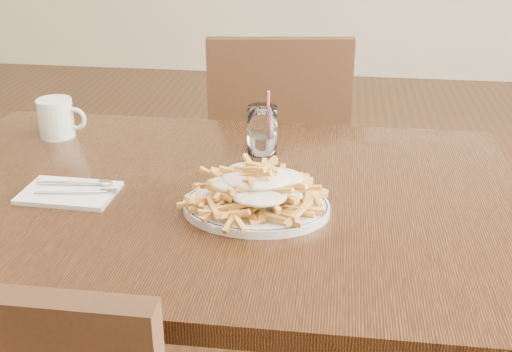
# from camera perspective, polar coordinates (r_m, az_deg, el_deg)

# --- Properties ---
(table) EXTENTS (1.20, 0.80, 0.75)m
(table) POSITION_cam_1_polar(r_m,az_deg,el_deg) (1.27, -3.94, -4.55)
(table) COLOR black
(table) RESTS_ON ground
(chair_far) EXTENTS (0.46, 0.46, 0.90)m
(chair_far) POSITION_cam_1_polar(r_m,az_deg,el_deg) (2.03, 1.91, 2.06)
(chair_far) COLOR black
(chair_far) RESTS_ON ground
(fries_plate) EXTENTS (0.32, 0.30, 0.02)m
(fries_plate) POSITION_cam_1_polar(r_m,az_deg,el_deg) (1.16, 0.00, -2.73)
(fries_plate) COLOR white
(fries_plate) RESTS_ON table
(loaded_fries) EXTENTS (0.26, 0.23, 0.07)m
(loaded_fries) POSITION_cam_1_polar(r_m,az_deg,el_deg) (1.14, 0.00, -0.70)
(loaded_fries) COLOR gold
(loaded_fries) RESTS_ON fries_plate
(napkin) EXTENTS (0.18, 0.12, 0.01)m
(napkin) POSITION_cam_1_polar(r_m,az_deg,el_deg) (1.27, -16.28, -1.44)
(napkin) COLOR white
(napkin) RESTS_ON table
(cutlery) EXTENTS (0.17, 0.08, 0.01)m
(cutlery) POSITION_cam_1_polar(r_m,az_deg,el_deg) (1.27, -16.24, -1.05)
(cutlery) COLOR silver
(cutlery) RESTS_ON napkin
(water_glass) EXTENTS (0.06, 0.06, 0.14)m
(water_glass) POSITION_cam_1_polar(r_m,az_deg,el_deg) (1.39, 0.55, 3.85)
(water_glass) COLOR white
(water_glass) RESTS_ON table
(coffee_mug) EXTENTS (0.11, 0.08, 0.09)m
(coffee_mug) POSITION_cam_1_polar(r_m,az_deg,el_deg) (1.56, -17.28, 4.94)
(coffee_mug) COLOR white
(coffee_mug) RESTS_ON table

